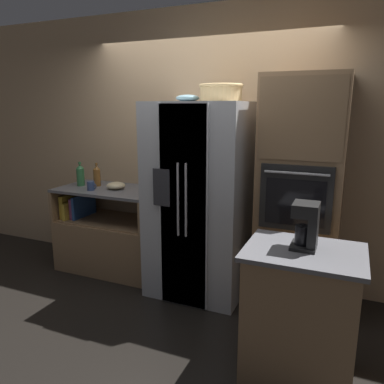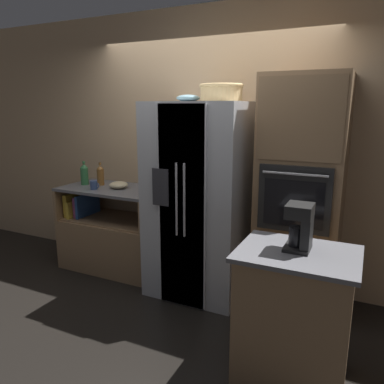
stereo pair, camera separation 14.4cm
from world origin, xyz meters
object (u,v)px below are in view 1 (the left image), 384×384
(wall_oven, at_px, (300,195))
(bottle_short, at_px, (80,175))
(refrigerator, at_px, (200,200))
(bottle_tall, at_px, (97,176))
(mixing_bowl, at_px, (116,186))
(coffee_maker, at_px, (308,224))
(fruit_bowl, at_px, (188,98))
(wicker_basket, at_px, (221,92))
(mug, at_px, (91,186))

(wall_oven, relative_size, bottle_short, 7.68)
(refrigerator, height_order, bottle_tall, refrigerator)
(bottle_tall, relative_size, mixing_bowl, 1.29)
(mixing_bowl, distance_m, coffee_maker, 2.32)
(fruit_bowl, distance_m, coffee_maker, 1.72)
(refrigerator, xyz_separation_m, mixing_bowl, (-1.02, 0.07, 0.04))
(wicker_basket, height_order, coffee_maker, wicker_basket)
(fruit_bowl, distance_m, bottle_tall, 1.45)
(refrigerator, distance_m, wall_oven, 0.94)
(mug, bearing_deg, mixing_bowl, 36.73)
(fruit_bowl, xyz_separation_m, bottle_short, (-1.36, 0.06, -0.83))
(wicker_basket, relative_size, mixing_bowl, 1.97)
(coffee_maker, bearing_deg, bottle_tall, 157.77)
(wall_oven, xyz_separation_m, wicker_basket, (-0.75, -0.04, 0.90))
(bottle_tall, bearing_deg, coffee_maker, -22.23)
(fruit_bowl, relative_size, bottle_short, 0.81)
(fruit_bowl, xyz_separation_m, mug, (-1.10, -0.10, -0.91))
(refrigerator, height_order, wicker_basket, wicker_basket)
(refrigerator, distance_m, coffee_maker, 1.40)
(bottle_tall, bearing_deg, wall_oven, -0.50)
(mug, xyz_separation_m, mixing_bowl, (0.21, 0.16, -0.01))
(wicker_basket, height_order, mixing_bowl, wicker_basket)
(bottle_short, relative_size, mixing_bowl, 1.33)
(wall_oven, relative_size, mixing_bowl, 10.20)
(bottle_short, bearing_deg, bottle_tall, 17.05)
(wicker_basket, height_order, fruit_bowl, wicker_basket)
(refrigerator, xyz_separation_m, bottle_short, (-1.49, 0.07, 0.13))
(refrigerator, xyz_separation_m, wicker_basket, (0.18, 0.07, 1.01))
(wall_oven, height_order, wicker_basket, wall_oven)
(mug, bearing_deg, bottle_short, 149.59)
(fruit_bowl, xyz_separation_m, bottle_tall, (-1.17, 0.11, -0.84))
(wall_oven, distance_m, bottle_tall, 2.23)
(mug, relative_size, coffee_maker, 0.37)
(wall_oven, xyz_separation_m, fruit_bowl, (-1.06, -0.09, 0.85))
(wicker_basket, xyz_separation_m, fruit_bowl, (-0.31, -0.06, -0.05))
(bottle_tall, bearing_deg, fruit_bowl, -5.44)
(mixing_bowl, bearing_deg, refrigerator, -4.01)
(coffee_maker, bearing_deg, refrigerator, 141.99)
(bottle_tall, height_order, mixing_bowl, bottle_tall)
(mixing_bowl, xyz_separation_m, coffee_maker, (2.12, -0.93, 0.10))
(mixing_bowl, bearing_deg, bottle_tall, 169.57)
(mixing_bowl, bearing_deg, coffee_maker, -23.72)
(bottle_short, relative_size, coffee_maker, 0.89)
(wall_oven, xyz_separation_m, bottle_tall, (-2.23, 0.02, 0.01))
(refrigerator, relative_size, bottle_short, 6.85)
(wall_oven, bearing_deg, refrigerator, -173.52)
(refrigerator, distance_m, mug, 1.23)
(bottle_tall, height_order, mug, bottle_tall)
(wicker_basket, distance_m, coffee_maker, 1.57)
(fruit_bowl, height_order, mug, fruit_bowl)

